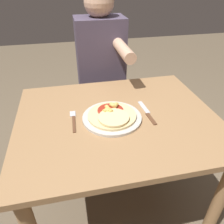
% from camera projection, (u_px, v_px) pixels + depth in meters
% --- Properties ---
extents(ground_plane, '(8.00, 8.00, 0.00)m').
position_uv_depth(ground_plane, '(116.00, 203.00, 1.50)').
color(ground_plane, brown).
extents(dining_table, '(1.00, 0.81, 0.73)m').
position_uv_depth(dining_table, '(117.00, 135.00, 1.16)').
color(dining_table, '#9E754C').
rests_on(dining_table, ground_plane).
extents(plate, '(0.29, 0.29, 0.01)m').
position_uv_depth(plate, '(112.00, 118.00, 1.08)').
color(plate, beige).
rests_on(plate, dining_table).
extents(pizza, '(0.24, 0.24, 0.04)m').
position_uv_depth(pizza, '(112.00, 115.00, 1.06)').
color(pizza, '#E0C689').
rests_on(pizza, plate).
extents(fork, '(0.03, 0.18, 0.00)m').
position_uv_depth(fork, '(73.00, 120.00, 1.07)').
color(fork, brown).
rests_on(fork, dining_table).
extents(knife, '(0.03, 0.22, 0.00)m').
position_uv_depth(knife, '(147.00, 113.00, 1.12)').
color(knife, brown).
rests_on(knife, dining_table).
extents(person_diner, '(0.33, 0.52, 1.27)m').
position_uv_depth(person_diner, '(101.00, 68.00, 1.60)').
color(person_diner, '#2D2D38').
rests_on(person_diner, ground_plane).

